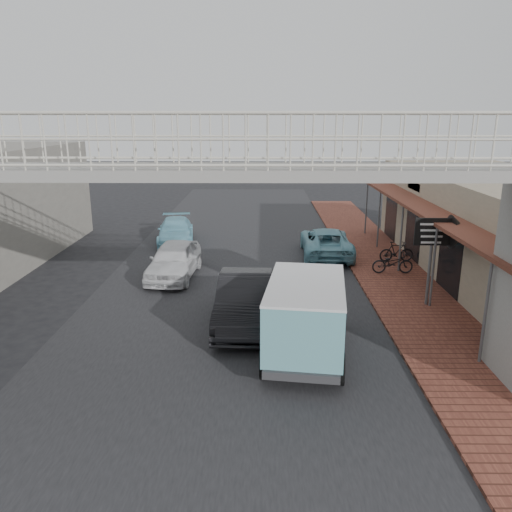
{
  "coord_description": "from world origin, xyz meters",
  "views": [
    {
      "loc": [
        1.19,
        -14.89,
        6.25
      ],
      "look_at": [
        1.01,
        1.12,
        1.8
      ],
      "focal_mm": 35.0,
      "sensor_mm": 36.0,
      "label": 1
    }
  ],
  "objects_px": {
    "dark_sedan": "(245,300)",
    "motorcycle_far": "(397,252)",
    "angkot_curb": "(326,242)",
    "angkot_far": "(176,231)",
    "white_hatchback": "(174,260)",
    "angkot_van": "(306,308)",
    "arrow_sign": "(457,233)",
    "motorcycle_near": "(393,263)"
  },
  "relations": [
    {
      "from": "motorcycle_near",
      "to": "arrow_sign",
      "type": "height_order",
      "value": "arrow_sign"
    },
    {
      "from": "angkot_far",
      "to": "angkot_van",
      "type": "xyz_separation_m",
      "value": [
        5.6,
        -12.52,
        0.74
      ]
    },
    {
      "from": "dark_sedan",
      "to": "motorcycle_far",
      "type": "xyz_separation_m",
      "value": [
        6.47,
        6.7,
        -0.22
      ]
    },
    {
      "from": "dark_sedan",
      "to": "motorcycle_near",
      "type": "relative_size",
      "value": 2.84
    },
    {
      "from": "white_hatchback",
      "to": "angkot_van",
      "type": "relative_size",
      "value": 0.92
    },
    {
      "from": "white_hatchback",
      "to": "angkot_curb",
      "type": "height_order",
      "value": "white_hatchback"
    },
    {
      "from": "angkot_curb",
      "to": "arrow_sign",
      "type": "relative_size",
      "value": 1.53
    },
    {
      "from": "arrow_sign",
      "to": "angkot_curb",
      "type": "bearing_deg",
      "value": 117.76
    },
    {
      "from": "white_hatchback",
      "to": "motorcycle_far",
      "type": "bearing_deg",
      "value": 15.65
    },
    {
      "from": "motorcycle_near",
      "to": "dark_sedan",
      "type": "bearing_deg",
      "value": 130.11
    },
    {
      "from": "angkot_curb",
      "to": "dark_sedan",
      "type": "bearing_deg",
      "value": 67.66
    },
    {
      "from": "motorcycle_far",
      "to": "arrow_sign",
      "type": "distance_m",
      "value": 5.67
    },
    {
      "from": "white_hatchback",
      "to": "arrow_sign",
      "type": "bearing_deg",
      "value": -14.48
    },
    {
      "from": "angkot_curb",
      "to": "angkot_far",
      "type": "bearing_deg",
      "value": -16.38
    },
    {
      "from": "motorcycle_far",
      "to": "dark_sedan",
      "type": "bearing_deg",
      "value": 130.93
    },
    {
      "from": "dark_sedan",
      "to": "motorcycle_far",
      "type": "bearing_deg",
      "value": 47.96
    },
    {
      "from": "dark_sedan",
      "to": "motorcycle_near",
      "type": "xyz_separation_m",
      "value": [
        5.87,
        4.99,
        -0.24
      ]
    },
    {
      "from": "angkot_far",
      "to": "arrow_sign",
      "type": "relative_size",
      "value": 1.39
    },
    {
      "from": "dark_sedan",
      "to": "motorcycle_near",
      "type": "height_order",
      "value": "dark_sedan"
    },
    {
      "from": "angkot_far",
      "to": "motorcycle_far",
      "type": "xyz_separation_m",
      "value": [
        10.36,
        -3.67,
        -0.07
      ]
    },
    {
      "from": "dark_sedan",
      "to": "motorcycle_far",
      "type": "relative_size",
      "value": 3.09
    },
    {
      "from": "motorcycle_far",
      "to": "angkot_van",
      "type": "bearing_deg",
      "value": 146.63
    },
    {
      "from": "angkot_van",
      "to": "arrow_sign",
      "type": "relative_size",
      "value": 1.48
    },
    {
      "from": "white_hatchback",
      "to": "angkot_curb",
      "type": "xyz_separation_m",
      "value": [
        6.53,
        3.29,
        -0.06
      ]
    },
    {
      "from": "dark_sedan",
      "to": "arrow_sign",
      "type": "height_order",
      "value": "arrow_sign"
    },
    {
      "from": "white_hatchback",
      "to": "dark_sedan",
      "type": "xyz_separation_m",
      "value": [
        3.01,
        -4.71,
        0.05
      ]
    },
    {
      "from": "white_hatchback",
      "to": "angkot_curb",
      "type": "distance_m",
      "value": 7.31
    },
    {
      "from": "angkot_curb",
      "to": "motorcycle_far",
      "type": "bearing_deg",
      "value": 157.67
    },
    {
      "from": "angkot_curb",
      "to": "motorcycle_near",
      "type": "height_order",
      "value": "angkot_curb"
    },
    {
      "from": "angkot_far",
      "to": "motorcycle_far",
      "type": "height_order",
      "value": "angkot_far"
    },
    {
      "from": "arrow_sign",
      "to": "white_hatchback",
      "type": "bearing_deg",
      "value": 162.18
    },
    {
      "from": "angkot_far",
      "to": "motorcycle_near",
      "type": "bearing_deg",
      "value": -36.44
    },
    {
      "from": "angkot_curb",
      "to": "motorcycle_near",
      "type": "bearing_deg",
      "value": 129.44
    },
    {
      "from": "angkot_far",
      "to": "motorcycle_far",
      "type": "distance_m",
      "value": 11.0
    },
    {
      "from": "dark_sedan",
      "to": "angkot_van",
      "type": "relative_size",
      "value": 1.02
    },
    {
      "from": "angkot_curb",
      "to": "angkot_van",
      "type": "height_order",
      "value": "angkot_van"
    },
    {
      "from": "angkot_curb",
      "to": "arrow_sign",
      "type": "distance_m",
      "value": 7.64
    },
    {
      "from": "white_hatchback",
      "to": "arrow_sign",
      "type": "distance_m",
      "value": 10.61
    },
    {
      "from": "white_hatchback",
      "to": "dark_sedan",
      "type": "relative_size",
      "value": 0.9
    },
    {
      "from": "angkot_far",
      "to": "arrow_sign",
      "type": "xyz_separation_m",
      "value": [
        10.8,
        -8.94,
        1.98
      ]
    },
    {
      "from": "motorcycle_near",
      "to": "angkot_far",
      "type": "bearing_deg",
      "value": 60.85
    },
    {
      "from": "arrow_sign",
      "to": "angkot_far",
      "type": "bearing_deg",
      "value": 140.84
    }
  ]
}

